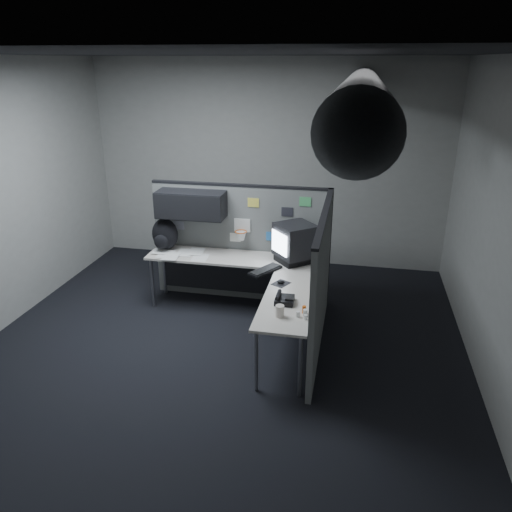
% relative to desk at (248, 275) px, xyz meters
% --- Properties ---
extents(room, '(5.62, 5.62, 3.22)m').
position_rel_desk_xyz_m(room, '(0.41, -0.70, 1.48)').
color(room, black).
rests_on(room, ground).
extents(partition_back, '(2.44, 0.42, 1.63)m').
position_rel_desk_xyz_m(partition_back, '(-0.40, 0.53, 0.38)').
color(partition_back, slate).
rests_on(partition_back, ground).
extents(partition_right, '(0.07, 2.23, 1.63)m').
position_rel_desk_xyz_m(partition_right, '(0.95, -0.49, 0.21)').
color(partition_right, slate).
rests_on(partition_right, ground).
extents(desk, '(2.31, 2.11, 0.73)m').
position_rel_desk_xyz_m(desk, '(0.00, 0.00, 0.00)').
color(desk, beige).
rests_on(desk, ground).
extents(monitor, '(0.62, 0.62, 0.50)m').
position_rel_desk_xyz_m(monitor, '(0.55, 0.28, 0.37)').
color(monitor, black).
rests_on(monitor, desk).
extents(keyboard, '(0.38, 0.48, 0.04)m').
position_rel_desk_xyz_m(keyboard, '(0.25, -0.12, 0.14)').
color(keyboard, black).
rests_on(keyboard, desk).
extents(mouse, '(0.23, 0.25, 0.04)m').
position_rel_desk_xyz_m(mouse, '(0.49, -0.43, 0.13)').
color(mouse, black).
rests_on(mouse, desk).
extents(phone, '(0.20, 0.22, 0.10)m').
position_rel_desk_xyz_m(phone, '(0.60, -0.90, 0.16)').
color(phone, black).
rests_on(phone, desk).
extents(bottles, '(0.13, 0.17, 0.08)m').
position_rel_desk_xyz_m(bottles, '(0.83, -1.15, 0.15)').
color(bottles, silver).
rests_on(bottles, desk).
extents(cup, '(0.11, 0.11, 0.12)m').
position_rel_desk_xyz_m(cup, '(0.60, -1.21, 0.18)').
color(cup, beige).
rests_on(cup, desk).
extents(papers, '(0.81, 0.54, 0.02)m').
position_rel_desk_xyz_m(papers, '(-0.98, 0.22, 0.13)').
color(papers, white).
rests_on(papers, desk).
extents(backpack, '(0.43, 0.42, 0.44)m').
position_rel_desk_xyz_m(backpack, '(-1.22, 0.35, 0.33)').
color(backpack, black).
rests_on(backpack, desk).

